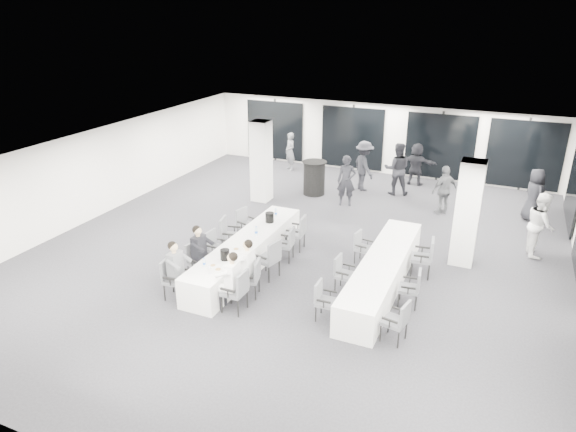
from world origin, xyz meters
name	(u,v)px	position (x,y,z in m)	size (l,w,h in m)	color
room	(345,195)	(0.89, 1.11, 1.39)	(14.04, 16.04, 2.84)	#25252A
column_left	(261,161)	(-2.80, 3.20, 1.40)	(0.60, 0.60, 2.80)	silver
column_right	(467,213)	(4.20, 1.00, 1.40)	(0.60, 0.60, 2.80)	silver
banquet_table_main	(247,253)	(-0.92, -1.47, 0.38)	(0.90, 5.00, 0.75)	silver
banquet_table_side	(382,273)	(2.58, -1.12, 0.38)	(0.90, 5.00, 0.75)	silver
cocktail_table	(314,178)	(-1.33, 4.49, 0.62)	(0.88, 0.88, 1.22)	black
chair_main_left_near	(172,276)	(-1.76, -3.55, 0.55)	(0.55, 0.59, 0.97)	#53565B
chair_main_left_second	(197,259)	(-1.75, -2.54, 0.53)	(0.55, 0.58, 0.93)	#53565B
chair_main_left_mid	(215,245)	(-1.75, -1.67, 0.52)	(0.49, 0.54, 0.91)	#53565B
chair_main_left_fourth	(229,233)	(-1.76, -0.94, 0.58)	(0.61, 0.64, 1.01)	#53565B
chair_main_left_far	(245,222)	(-1.75, 0.01, 0.53)	(0.57, 0.59, 0.93)	#53565B
chair_main_right_near	(237,289)	(-0.08, -3.48, 0.57)	(0.51, 0.57, 1.00)	#53565B
chair_main_right_second	(252,276)	(-0.09, -2.76, 0.53)	(0.56, 0.59, 0.92)	#53565B
chair_main_right_mid	(270,257)	(-0.08, -1.81, 0.58)	(0.61, 0.65, 1.02)	#53565B
chair_main_right_fourth	(287,242)	(-0.09, -0.75, 0.53)	(0.52, 0.56, 0.92)	#53565B
chair_main_right_far	(298,231)	(-0.09, -0.01, 0.56)	(0.53, 0.59, 0.99)	#53565B
chair_side_left_near	(324,298)	(1.75, -2.99, 0.50)	(0.45, 0.50, 0.87)	#53565B
chair_side_left_mid	(343,271)	(1.75, -1.67, 0.50)	(0.47, 0.52, 0.88)	#53565B
chair_side_left_far	(362,245)	(1.76, -0.06, 0.49)	(0.49, 0.52, 0.86)	#53565B
chair_side_right_near	(398,319)	(3.41, -3.18, 0.52)	(0.55, 0.58, 0.92)	#53565B
chair_side_right_mid	(413,286)	(3.41, -1.71, 0.51)	(0.50, 0.54, 0.89)	#53565B
chair_side_right_far	(425,255)	(3.42, -0.17, 0.58)	(0.57, 0.62, 1.02)	#53565B
seated_guest_a	(178,267)	(-1.59, -3.54, 0.81)	(0.50, 0.38, 1.44)	#53565A
seated_guest_b	(201,250)	(-1.59, -2.56, 0.81)	(0.50, 0.38, 1.44)	black
seated_guest_c	(230,277)	(-0.25, -3.48, 0.81)	(0.50, 0.38, 1.44)	white
seated_guest_d	(245,264)	(-0.25, -2.78, 0.81)	(0.50, 0.38, 1.44)	white
standing_guest_a	(347,178)	(0.07, 3.88, 0.98)	(0.71, 0.58, 1.96)	black
standing_guest_b	(397,165)	(1.38, 5.68, 1.07)	(1.04, 0.63, 2.15)	black
standing_guest_c	(364,163)	(0.17, 5.67, 1.04)	(1.35, 0.69, 2.08)	black
standing_guest_d	(445,187)	(3.22, 4.39, 0.92)	(1.08, 0.61, 1.84)	#53565A
standing_guest_e	(535,192)	(5.88, 4.95, 0.96)	(0.93, 0.56, 1.92)	black
standing_guest_f	(416,161)	(1.82, 7.05, 0.92)	(1.69, 0.65, 1.84)	black
standing_guest_g	(290,149)	(-3.33, 6.91, 0.89)	(0.65, 0.52, 1.78)	#53565A
standing_guest_h	(541,220)	(6.01, 2.31, 1.01)	(0.97, 0.59, 2.01)	white
ice_bucket_near	(225,255)	(-0.86, -2.66, 0.88)	(0.22, 0.22, 0.25)	black
ice_bucket_far	(270,217)	(-0.88, -0.16, 0.89)	(0.24, 0.24, 0.28)	black
water_bottle_a	(204,263)	(-1.11, -3.17, 0.85)	(0.07, 0.07, 0.21)	silver
water_bottle_b	(256,231)	(-0.81, -1.13, 0.87)	(0.08, 0.08, 0.24)	silver
water_bottle_c	(276,213)	(-0.90, 0.29, 0.86)	(0.07, 0.07, 0.22)	silver
plate_a	(213,265)	(-0.95, -3.06, 0.76)	(0.19, 0.19, 0.03)	white
plate_b	(218,269)	(-0.74, -3.18, 0.76)	(0.22, 0.22, 0.03)	white
plate_c	(236,249)	(-0.88, -2.08, 0.76)	(0.21, 0.21, 0.03)	white
wine_glass	(209,268)	(-0.82, -3.42, 0.91)	(0.08, 0.08, 0.21)	silver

